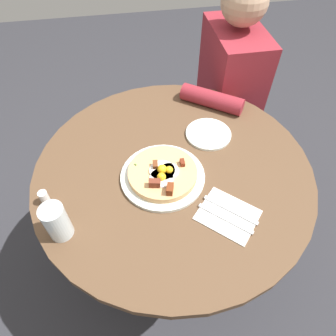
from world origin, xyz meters
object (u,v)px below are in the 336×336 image
Objects in this scene: person_seated at (225,109)px; bread_plate at (208,134)px; dining_table at (173,195)px; knife at (225,219)px; water_glass at (57,222)px; salt_shaker at (44,198)px; breakfast_pizza at (163,173)px; pizza_plate at (163,176)px; fork at (231,210)px.

bread_plate is (-0.40, 0.22, 0.23)m from person_seated.
dining_table is 5.60× the size of bread_plate.
bread_plate reaches higher than knife.
water_glass is 0.13m from salt_shaker.
knife is (-0.76, 0.26, 0.23)m from person_seated.
breakfast_pizza reaches higher than dining_table.
water_glass is at bearing 115.17° from pizza_plate.
dining_table is at bearing -13.14° from fork.
knife is (-0.19, -0.16, -0.02)m from breakfast_pizza.
person_seated is 6.31× the size of fork.
breakfast_pizza is at bearing 143.40° from person_seated.
person_seated is at bearing -53.07° from salt_shaker.
breakfast_pizza is 0.36m from water_glass.
breakfast_pizza reaches higher than salt_shaker.
bread_plate is at bearing -70.49° from salt_shaker.
salt_shaker is (0.16, 0.54, 0.02)m from knife.
knife is at bearing -106.52° from salt_shaker.
person_seated is 0.74m from pizza_plate.
bread_plate is 3.44× the size of salt_shaker.
water_glass reaches higher than dining_table.
bread_plate is at bearing -49.44° from breakfast_pizza.
dining_table is 0.21m from breakfast_pizza.
fork is (-0.17, -0.18, 0.00)m from pizza_plate.
salt_shaker is (-0.60, 0.80, 0.25)m from person_seated.
bread_plate is 0.62m from salt_shaker.
pizza_plate is 0.25m from knife.
breakfast_pizza is (-0.00, 0.00, 0.02)m from pizza_plate.
breakfast_pizza is 1.34× the size of bread_plate.
dining_table is 0.27m from bread_plate.
water_glass reaches higher than knife.
pizza_plate reaches higher than dining_table.
salt_shaker is at bearing 109.51° from bread_plate.
person_seated is at bearing -65.29° from fork.
bread_plate is at bearing -50.63° from fork.
dining_table is 0.65m from person_seated.
bread_plate is 0.37m from knife.
person_seated reaches higher than water_glass.
dining_table is 0.32m from knife.
water_glass reaches higher than breakfast_pizza.
person_seated is 9.20× the size of water_glass.
fork is at bearing -145.93° from dining_table.
bread_plate is at bearing 150.99° from person_seated.
bread_plate is at bearing -50.85° from dining_table.
pizza_plate is (-0.04, 0.04, 0.18)m from dining_table.
fork is 0.58m from salt_shaker.
knife is at bearing -139.97° from breakfast_pizza.
person_seated is 22.66× the size of salt_shaker.
salt_shaker reaches higher than knife.
fork is at bearing 176.59° from bread_plate.
knife is at bearing 173.03° from bread_plate.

